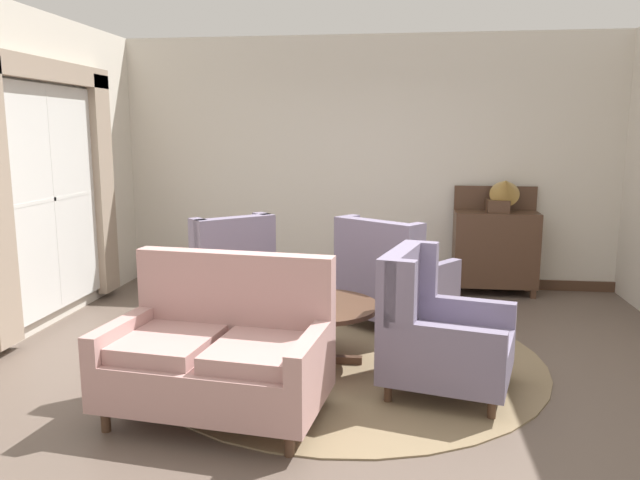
{
  "coord_description": "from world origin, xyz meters",
  "views": [
    {
      "loc": [
        0.42,
        -4.49,
        1.84
      ],
      "look_at": [
        -0.26,
        0.67,
        0.92
      ],
      "focal_mm": 34.58,
      "sensor_mm": 36.0,
      "label": 1
    }
  ],
  "objects_px": {
    "coffee_table": "(317,313)",
    "armchair_near_sideboard": "(436,333)",
    "settee": "(219,353)",
    "armchair_foreground_right": "(392,282)",
    "armchair_near_window": "(225,281)",
    "sideboard": "(495,247)",
    "gramophone": "(504,191)",
    "porcelain_vase": "(311,284)"
  },
  "relations": [
    {
      "from": "coffee_table",
      "to": "armchair_near_sideboard",
      "type": "xyz_separation_m",
      "value": [
        0.91,
        -0.4,
        0.01
      ]
    },
    {
      "from": "settee",
      "to": "armchair_near_sideboard",
      "type": "relative_size",
      "value": 1.45
    },
    {
      "from": "settee",
      "to": "armchair_foreground_right",
      "type": "relative_size",
      "value": 1.22
    },
    {
      "from": "coffee_table",
      "to": "armchair_near_sideboard",
      "type": "distance_m",
      "value": 1.0
    },
    {
      "from": "armchair_near_window",
      "to": "sideboard",
      "type": "relative_size",
      "value": 0.89
    },
    {
      "from": "armchair_foreground_right",
      "to": "gramophone",
      "type": "relative_size",
      "value": 2.39
    },
    {
      "from": "porcelain_vase",
      "to": "armchair_near_sideboard",
      "type": "distance_m",
      "value": 1.06
    },
    {
      "from": "armchair_near_window",
      "to": "gramophone",
      "type": "bearing_deg",
      "value": 167.46
    },
    {
      "from": "porcelain_vase",
      "to": "gramophone",
      "type": "xyz_separation_m",
      "value": [
        1.81,
        2.35,
        0.53
      ]
    },
    {
      "from": "armchair_near_window",
      "to": "gramophone",
      "type": "height_order",
      "value": "gramophone"
    },
    {
      "from": "armchair_near_sideboard",
      "to": "armchair_near_window",
      "type": "bearing_deg",
      "value": 72.32
    },
    {
      "from": "armchair_near_window",
      "to": "armchair_near_sideboard",
      "type": "bearing_deg",
      "value": 105.94
    },
    {
      "from": "porcelain_vase",
      "to": "armchair_near_window",
      "type": "xyz_separation_m",
      "value": [
        -0.92,
        0.78,
        -0.19
      ]
    },
    {
      "from": "armchair_near_sideboard",
      "to": "sideboard",
      "type": "bearing_deg",
      "value": -1.95
    },
    {
      "from": "armchair_foreground_right",
      "to": "armchair_near_sideboard",
      "type": "bearing_deg",
      "value": 139.0
    },
    {
      "from": "settee",
      "to": "sideboard",
      "type": "distance_m",
      "value": 4.06
    },
    {
      "from": "sideboard",
      "to": "porcelain_vase",
      "type": "bearing_deg",
      "value": -125.94
    },
    {
      "from": "coffee_table",
      "to": "armchair_near_window",
      "type": "distance_m",
      "value": 1.23
    },
    {
      "from": "porcelain_vase",
      "to": "armchair_near_sideboard",
      "type": "xyz_separation_m",
      "value": [
        0.96,
        -0.38,
        -0.23
      ]
    },
    {
      "from": "armchair_foreground_right",
      "to": "sideboard",
      "type": "relative_size",
      "value": 0.99
    },
    {
      "from": "porcelain_vase",
      "to": "armchair_foreground_right",
      "type": "bearing_deg",
      "value": 59.21
    },
    {
      "from": "armchair_foreground_right",
      "to": "gramophone",
      "type": "xyz_separation_m",
      "value": [
        1.19,
        1.3,
        0.75
      ]
    },
    {
      "from": "porcelain_vase",
      "to": "gramophone",
      "type": "distance_m",
      "value": 3.02
    },
    {
      "from": "coffee_table",
      "to": "porcelain_vase",
      "type": "height_order",
      "value": "porcelain_vase"
    },
    {
      "from": "porcelain_vase",
      "to": "settee",
      "type": "distance_m",
      "value": 1.09
    },
    {
      "from": "armchair_near_sideboard",
      "to": "gramophone",
      "type": "height_order",
      "value": "gramophone"
    },
    {
      "from": "porcelain_vase",
      "to": "armchair_near_window",
      "type": "distance_m",
      "value": 1.22
    },
    {
      "from": "settee",
      "to": "armchair_near_sideboard",
      "type": "bearing_deg",
      "value": 28.83
    },
    {
      "from": "porcelain_vase",
      "to": "settee",
      "type": "height_order",
      "value": "settee"
    },
    {
      "from": "armchair_foreground_right",
      "to": "armchair_near_window",
      "type": "xyz_separation_m",
      "value": [
        -1.55,
        -0.27,
        0.03
      ]
    },
    {
      "from": "coffee_table",
      "to": "porcelain_vase",
      "type": "xyz_separation_m",
      "value": [
        -0.05,
        -0.02,
        0.24
      ]
    },
    {
      "from": "armchair_near_window",
      "to": "armchair_near_sideboard",
      "type": "xyz_separation_m",
      "value": [
        1.88,
        -1.16,
        -0.04
      ]
    },
    {
      "from": "porcelain_vase",
      "to": "settee",
      "type": "relative_size",
      "value": 0.25
    },
    {
      "from": "armchair_foreground_right",
      "to": "sideboard",
      "type": "height_order",
      "value": "sideboard"
    },
    {
      "from": "coffee_table",
      "to": "porcelain_vase",
      "type": "bearing_deg",
      "value": -160.24
    },
    {
      "from": "armchair_foreground_right",
      "to": "armchair_near_sideboard",
      "type": "height_order",
      "value": "armchair_foreground_right"
    },
    {
      "from": "settee",
      "to": "gramophone",
      "type": "bearing_deg",
      "value": 62.27
    },
    {
      "from": "gramophone",
      "to": "coffee_table",
      "type": "bearing_deg",
      "value": -127.16
    },
    {
      "from": "armchair_near_sideboard",
      "to": "gramophone",
      "type": "xyz_separation_m",
      "value": [
        0.86,
        2.73,
        0.76
      ]
    },
    {
      "from": "armchair_near_window",
      "to": "coffee_table",
      "type": "bearing_deg",
      "value": 99.54
    },
    {
      "from": "armchair_foreground_right",
      "to": "armchair_near_sideboard",
      "type": "relative_size",
      "value": 1.18
    },
    {
      "from": "armchair_near_sideboard",
      "to": "gramophone",
      "type": "distance_m",
      "value": 2.96
    }
  ]
}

